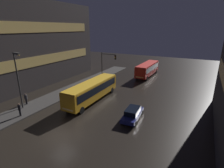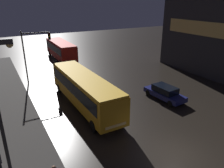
% 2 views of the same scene
% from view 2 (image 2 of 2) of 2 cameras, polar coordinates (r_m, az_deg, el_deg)
% --- Properties ---
extents(ground_plane, '(120.00, 120.00, 0.00)m').
position_cam_2_polar(ground_plane, '(16.07, 16.50, -17.33)').
color(ground_plane, black).
extents(sidewalk_left, '(4.00, 48.00, 0.15)m').
position_cam_2_polar(sidewalk_left, '(20.75, -24.11, -8.74)').
color(sidewalk_left, '#3D3A38').
rests_on(sidewalk_left, ground).
extents(bus_near, '(2.70, 11.87, 3.12)m').
position_cam_2_polar(bus_near, '(20.96, -7.24, -1.00)').
color(bus_near, orange).
rests_on(bus_near, ground).
extents(bus_far, '(2.82, 10.48, 3.10)m').
position_cam_2_polar(bus_far, '(39.02, -13.22, 8.99)').
color(bus_far, '#AD1E19').
rests_on(bus_far, ground).
extents(car_taxi, '(2.10, 4.70, 1.45)m').
position_cam_2_polar(car_taxi, '(23.41, 13.59, -2.16)').
color(car_taxi, navy).
rests_on(car_taxi, ground).
extents(traffic_light_main, '(3.41, 0.35, 6.40)m').
position_cam_2_polar(traffic_light_main, '(28.35, -19.84, 8.86)').
color(traffic_light_main, '#2D2D2D').
rests_on(traffic_light_main, ground).
extents(street_lamp_sidewalk, '(1.25, 0.36, 8.04)m').
position_cam_2_polar(street_lamp_sidewalk, '(11.72, -27.05, -3.07)').
color(street_lamp_sidewalk, '#2D2D2D').
rests_on(street_lamp_sidewalk, sidewalk_left).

